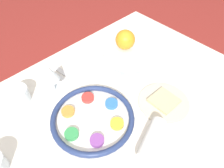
{
  "coord_description": "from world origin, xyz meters",
  "views": [
    {
      "loc": [
        -0.35,
        -0.36,
        1.44
      ],
      "look_at": [
        0.05,
        0.06,
        0.82
      ],
      "focal_mm": 35.0,
      "sensor_mm": 36.0,
      "label": 1
    }
  ],
  "objects_px": {
    "wine_glass": "(51,75)",
    "cup_far": "(18,95)",
    "seder_plate": "(92,118)",
    "fruit_stand": "(129,53)",
    "cup_mid": "(132,40)",
    "napkin_roll": "(152,139)",
    "orange_fruit": "(125,40)",
    "bread_plate": "(164,102)"
  },
  "relations": [
    {
      "from": "seder_plate",
      "to": "fruit_stand",
      "type": "xyz_separation_m",
      "value": [
        0.29,
        0.1,
        0.06
      ]
    },
    {
      "from": "wine_glass",
      "to": "bread_plate",
      "type": "height_order",
      "value": "wine_glass"
    },
    {
      "from": "seder_plate",
      "to": "wine_glass",
      "type": "height_order",
      "value": "wine_glass"
    },
    {
      "from": "wine_glass",
      "to": "cup_mid",
      "type": "relative_size",
      "value": 1.49
    },
    {
      "from": "seder_plate",
      "to": "wine_glass",
      "type": "xyz_separation_m",
      "value": [
        -0.02,
        0.22,
        0.07
      ]
    },
    {
      "from": "napkin_roll",
      "to": "bread_plate",
      "type": "bearing_deg",
      "value": 23.93
    },
    {
      "from": "fruit_stand",
      "to": "cup_far",
      "type": "height_order",
      "value": "fruit_stand"
    },
    {
      "from": "wine_glass",
      "to": "fruit_stand",
      "type": "bearing_deg",
      "value": -19.83
    },
    {
      "from": "wine_glass",
      "to": "cup_far",
      "type": "bearing_deg",
      "value": 159.96
    },
    {
      "from": "seder_plate",
      "to": "fruit_stand",
      "type": "distance_m",
      "value": 0.32
    },
    {
      "from": "orange_fruit",
      "to": "wine_glass",
      "type": "bearing_deg",
      "value": 162.87
    },
    {
      "from": "seder_plate",
      "to": "bread_plate",
      "type": "height_order",
      "value": "seder_plate"
    },
    {
      "from": "napkin_roll",
      "to": "seder_plate",
      "type": "bearing_deg",
      "value": 112.45
    },
    {
      "from": "napkin_roll",
      "to": "cup_mid",
      "type": "xyz_separation_m",
      "value": [
        0.34,
        0.4,
        0.0
      ]
    },
    {
      "from": "wine_glass",
      "to": "fruit_stand",
      "type": "distance_m",
      "value": 0.33
    },
    {
      "from": "napkin_roll",
      "to": "fruit_stand",
      "type": "bearing_deg",
      "value": 55.25
    },
    {
      "from": "fruit_stand",
      "to": "cup_mid",
      "type": "bearing_deg",
      "value": 36.46
    },
    {
      "from": "wine_glass",
      "to": "orange_fruit",
      "type": "relative_size",
      "value": 1.49
    },
    {
      "from": "cup_mid",
      "to": "cup_far",
      "type": "distance_m",
      "value": 0.57
    },
    {
      "from": "seder_plate",
      "to": "orange_fruit",
      "type": "bearing_deg",
      "value": 22.97
    },
    {
      "from": "wine_glass",
      "to": "orange_fruit",
      "type": "xyz_separation_m",
      "value": [
        0.3,
        -0.09,
        0.06
      ]
    },
    {
      "from": "fruit_stand",
      "to": "cup_far",
      "type": "xyz_separation_m",
      "value": [
        -0.44,
        0.16,
        -0.05
      ]
    },
    {
      "from": "fruit_stand",
      "to": "bread_plate",
      "type": "height_order",
      "value": "fruit_stand"
    },
    {
      "from": "fruit_stand",
      "to": "cup_mid",
      "type": "xyz_separation_m",
      "value": [
        0.13,
        0.1,
        -0.05
      ]
    },
    {
      "from": "wine_glass",
      "to": "bread_plate",
      "type": "xyz_separation_m",
      "value": [
        0.26,
        -0.34,
        -0.08
      ]
    },
    {
      "from": "seder_plate",
      "to": "orange_fruit",
      "type": "xyz_separation_m",
      "value": [
        0.29,
        0.12,
        0.13
      ]
    },
    {
      "from": "wine_glass",
      "to": "napkin_roll",
      "type": "relative_size",
      "value": 0.76
    },
    {
      "from": "bread_plate",
      "to": "cup_far",
      "type": "height_order",
      "value": "cup_far"
    },
    {
      "from": "orange_fruit",
      "to": "bread_plate",
      "type": "xyz_separation_m",
      "value": [
        -0.04,
        -0.25,
        -0.14
      ]
    },
    {
      "from": "napkin_roll",
      "to": "cup_mid",
      "type": "distance_m",
      "value": 0.53
    },
    {
      "from": "cup_far",
      "to": "fruit_stand",
      "type": "bearing_deg",
      "value": -19.89
    },
    {
      "from": "seder_plate",
      "to": "wine_glass",
      "type": "distance_m",
      "value": 0.23
    },
    {
      "from": "wine_glass",
      "to": "cup_far",
      "type": "distance_m",
      "value": 0.14
    },
    {
      "from": "fruit_stand",
      "to": "napkin_roll",
      "type": "distance_m",
      "value": 0.38
    },
    {
      "from": "napkin_roll",
      "to": "orange_fruit",
      "type": "bearing_deg",
      "value": 57.66
    },
    {
      "from": "seder_plate",
      "to": "cup_far",
      "type": "height_order",
      "value": "cup_far"
    },
    {
      "from": "fruit_stand",
      "to": "cup_far",
      "type": "bearing_deg",
      "value": 160.11
    },
    {
      "from": "seder_plate",
      "to": "cup_mid",
      "type": "bearing_deg",
      "value": 25.28
    },
    {
      "from": "cup_mid",
      "to": "fruit_stand",
      "type": "bearing_deg",
      "value": -143.54
    },
    {
      "from": "bread_plate",
      "to": "fruit_stand",
      "type": "bearing_deg",
      "value": 78.42
    },
    {
      "from": "cup_far",
      "to": "cup_mid",
      "type": "bearing_deg",
      "value": -5.94
    },
    {
      "from": "seder_plate",
      "to": "napkin_roll",
      "type": "bearing_deg",
      "value": -67.55
    }
  ]
}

